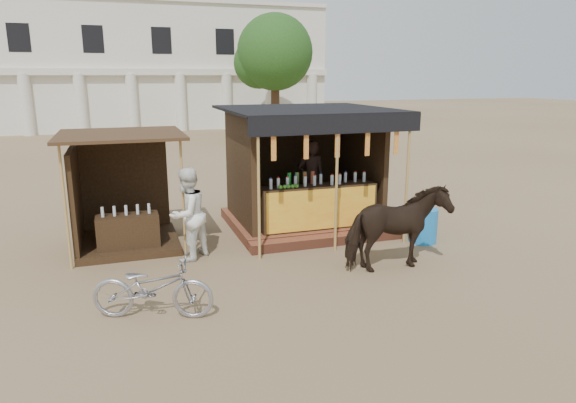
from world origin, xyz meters
The scene contains 11 objects.
ground centered at (0.00, 0.00, 0.00)m, with size 120.00×120.00×0.00m, color #846B4C.
main_stall centered at (1.02, 3.36, 1.03)m, with size 3.60×3.61×2.78m.
secondary_stall centered at (-3.17, 3.24, 0.85)m, with size 2.40×2.40×2.38m.
cow centered at (1.62, 0.22, 0.79)m, with size 0.85×1.87×1.58m, color black.
motorbike centered at (-2.74, -0.35, 0.47)m, with size 0.62×1.79×0.94m, color #97969F.
bystander centered at (-1.90, 2.00, 0.90)m, with size 0.88×0.68×1.80m, color white.
blue_barrel centered at (3.02, 1.47, 0.37)m, with size 0.58×0.58×0.74m, color blue.
red_crate centered at (1.87, 2.00, 0.16)m, with size 0.35×0.37×0.33m, color maroon.
cooler centered at (3.12, 2.60, 0.23)m, with size 0.69×0.52×0.46m.
background_building centered at (-2.00, 29.94, 3.98)m, with size 26.00×7.45×8.18m.
tree centered at (5.81, 22.14, 4.63)m, with size 4.50×4.40×7.00m.
Camera 1 is at (-3.07, -7.60, 3.49)m, focal length 32.00 mm.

